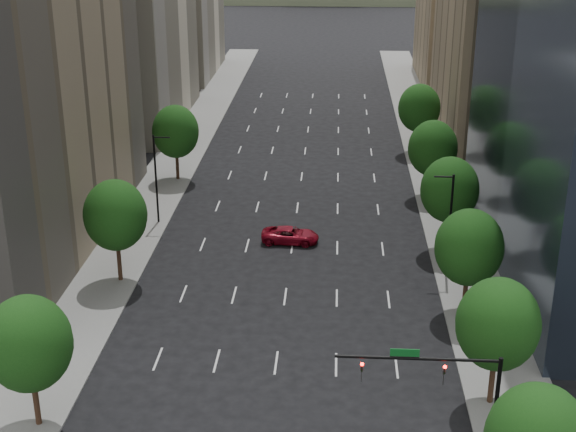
# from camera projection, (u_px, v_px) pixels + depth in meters

# --- Properties ---
(sidewalk_left) EXTENTS (6.00, 200.00, 0.15)m
(sidewalk_left) POSITION_uv_depth(u_px,v_px,m) (126.00, 242.00, 76.04)
(sidewalk_left) COLOR slate
(sidewalk_left) RESTS_ON ground
(sidewalk_right) EXTENTS (6.00, 200.00, 0.15)m
(sidewalk_right) POSITION_uv_depth(u_px,v_px,m) (462.00, 250.00, 74.31)
(sidewalk_right) COLOR slate
(sidewalk_right) RESTS_ON ground
(filler_left) EXTENTS (14.00, 26.00, 18.00)m
(filler_left) POSITION_uv_depth(u_px,v_px,m) (175.00, 23.00, 143.75)
(filler_left) COLOR beige
(filler_left) RESTS_ON ground
(parking_tan_right) EXTENTS (14.00, 30.00, 30.00)m
(parking_tan_right) POSITION_uv_depth(u_px,v_px,m) (502.00, 20.00, 105.36)
(parking_tan_right) COLOR #8C7759
(parking_tan_right) RESTS_ON ground
(filler_right) EXTENTS (14.00, 26.00, 16.00)m
(filler_right) POSITION_uv_depth(u_px,v_px,m) (462.00, 34.00, 138.55)
(filler_right) COLOR #8C7759
(filler_right) RESTS_ON ground
(tree_right_1) EXTENTS (5.20, 5.20, 8.75)m
(tree_right_1) POSITION_uv_depth(u_px,v_px,m) (498.00, 324.00, 50.04)
(tree_right_1) COLOR #382316
(tree_right_1) RESTS_ON ground
(tree_right_2) EXTENTS (5.20, 5.20, 8.61)m
(tree_right_2) POSITION_uv_depth(u_px,v_px,m) (469.00, 247.00, 61.22)
(tree_right_2) COLOR #382316
(tree_right_2) RESTS_ON ground
(tree_right_3) EXTENTS (5.20, 5.20, 8.89)m
(tree_right_3) POSITION_uv_depth(u_px,v_px,m) (450.00, 190.00, 72.24)
(tree_right_3) COLOR #382316
(tree_right_3) RESTS_ON ground
(tree_right_4) EXTENTS (5.20, 5.20, 8.46)m
(tree_right_4) POSITION_uv_depth(u_px,v_px,m) (433.00, 148.00, 85.39)
(tree_right_4) COLOR #382316
(tree_right_4) RESTS_ON ground
(tree_right_5) EXTENTS (5.20, 5.20, 8.75)m
(tree_right_5) POSITION_uv_depth(u_px,v_px,m) (419.00, 108.00, 100.12)
(tree_right_5) COLOR #382316
(tree_right_5) RESTS_ON ground
(tree_left_0) EXTENTS (5.20, 5.20, 8.75)m
(tree_left_0) POSITION_uv_depth(u_px,v_px,m) (28.00, 344.00, 47.89)
(tree_left_0) COLOR #382316
(tree_left_0) RESTS_ON ground
(tree_left_1) EXTENTS (5.20, 5.20, 8.97)m
(tree_left_1) POSITION_uv_depth(u_px,v_px,m) (115.00, 215.00, 66.36)
(tree_left_1) COLOR #382316
(tree_left_1) RESTS_ON ground
(tree_left_2) EXTENTS (5.20, 5.20, 8.68)m
(tree_left_2) POSITION_uv_depth(u_px,v_px,m) (176.00, 132.00, 90.58)
(tree_left_2) COLOR #382316
(tree_left_2) RESTS_ON ground
(streetlight_rn) EXTENTS (1.70, 0.20, 9.00)m
(streetlight_rn) POSITION_uv_depth(u_px,v_px,m) (449.00, 222.00, 68.03)
(streetlight_rn) COLOR black
(streetlight_rn) RESTS_ON ground
(streetlight_ln) EXTENTS (1.70, 0.20, 9.00)m
(streetlight_ln) POSITION_uv_depth(u_px,v_px,m) (156.00, 177.00, 78.80)
(streetlight_ln) COLOR black
(streetlight_ln) RESTS_ON ground
(traffic_signal) EXTENTS (9.12, 0.40, 7.38)m
(traffic_signal) POSITION_uv_depth(u_px,v_px,m) (453.00, 385.00, 44.88)
(traffic_signal) COLOR black
(traffic_signal) RESTS_ON ground
(car_red_far) EXTENTS (5.44, 2.70, 1.48)m
(car_red_far) POSITION_uv_depth(u_px,v_px,m) (290.00, 235.00, 75.85)
(car_red_far) COLOR maroon
(car_red_far) RESTS_ON ground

